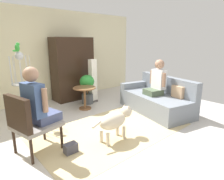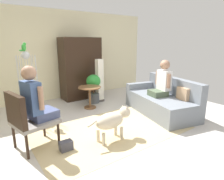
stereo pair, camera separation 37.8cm
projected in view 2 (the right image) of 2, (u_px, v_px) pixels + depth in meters
The scene contains 15 objects.
ground_plane at pixel (114, 130), 3.90m from camera, with size 6.83×6.83×0.00m, color beige.
back_wall at pixel (58, 55), 5.88m from camera, with size 6.29×0.12×2.64m, color beige.
area_rug at pixel (111, 130), 3.88m from camera, with size 2.99×1.80×0.01m, color #C6B284.
couch at pixel (162, 101), 4.80m from camera, with size 1.33×2.06×0.87m.
armchair at pixel (26, 118), 3.06m from camera, with size 0.75×0.71×0.98m.
person_on_couch at pixel (162, 81), 4.65m from camera, with size 0.51×0.52×0.86m.
person_on_armchair at pixel (35, 99), 3.11m from camera, with size 0.54×0.55×0.90m.
round_end_table at pixel (90, 93), 5.10m from camera, with size 0.59×0.59×0.58m.
dog at pixel (112, 120), 3.43m from camera, with size 0.90×0.30×0.60m.
bird_cage_stand at pixel (29, 84), 4.33m from camera, with size 0.42×0.42×1.53m.
parrot at pixel (24, 47), 4.12m from camera, with size 0.17×0.10×0.19m.
potted_plant at pixel (94, 87), 5.54m from camera, with size 0.41×0.41×0.82m.
column_lamp at pixel (99, 81), 5.64m from camera, with size 0.20×0.20×1.25m.
armoire_cabinet at pixel (81, 68), 5.95m from camera, with size 1.20×0.56×1.85m, color black.
handbag at pixel (66, 146), 3.15m from camera, with size 0.21×0.13×0.16m, color #3F3F4C.
Camera 2 is at (-2.10, -2.91, 1.73)m, focal length 30.98 mm.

